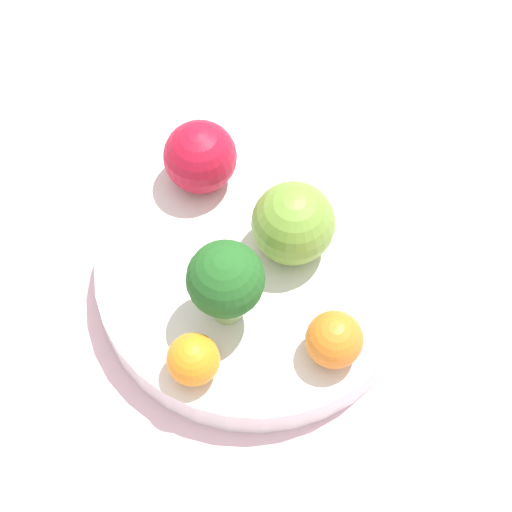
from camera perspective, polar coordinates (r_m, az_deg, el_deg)
name	(u,v)px	position (r m, az deg, el deg)	size (l,w,h in m)	color
ground_plane	(256,296)	(0.64, 0.00, -2.69)	(6.00, 6.00, 0.00)	gray
table_surface	(256,290)	(0.63, 0.00, -2.28)	(1.20, 1.20, 0.02)	silver
bowl	(256,274)	(0.61, 0.00, -1.18)	(0.23, 0.23, 0.03)	white
broccoli	(226,281)	(0.54, -2.04, -1.70)	(0.05, 0.05, 0.07)	#99C17A
apple_red	(293,223)	(0.58, 2.50, 2.19)	(0.06, 0.06, 0.06)	olive
apple_green	(200,157)	(0.61, -3.75, 6.62)	(0.05, 0.05, 0.05)	#B7142D
orange_front	(193,359)	(0.55, -4.21, -6.89)	(0.03, 0.03, 0.03)	orange
orange_back	(334,340)	(0.55, 5.24, -5.58)	(0.04, 0.04, 0.04)	orange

